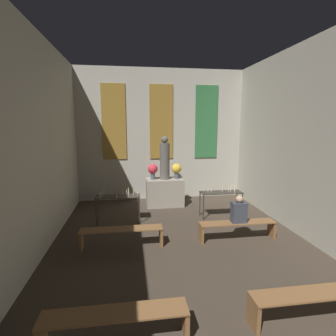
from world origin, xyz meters
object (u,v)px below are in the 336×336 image
object	(u,v)px
flower_vase_right	(176,169)
pew_back_left	(122,234)
pew_back_right	(237,227)
altar	(165,192)
pew_second_right	(314,300)
candle_rack_right	(221,195)
pew_second_left	(115,321)
flower_vase_left	(153,170)
person_seated	(239,211)
statue	(165,159)
candle_rack_left	(118,199)

from	to	relation	value
flower_vase_right	pew_back_left	size ratio (longest dim) A/B	0.28
flower_vase_right	pew_back_right	size ratio (longest dim) A/B	0.28
altar	pew_back_left	bearing A→B (deg)	-115.06
pew_second_right	candle_rack_right	bearing A→B (deg)	88.03
candle_rack_right	pew_second_left	world-z (taller)	candle_rack_right
flower_vase_left	pew_second_right	xyz separation A→B (m)	(1.84, -5.82, -0.96)
flower_vase_right	person_seated	size ratio (longest dim) A/B	0.79
altar	statue	bearing A→B (deg)	0.00
statue	flower_vase_right	size ratio (longest dim) A/B	2.77
pew_second_left	pew_second_right	xyz separation A→B (m)	(2.84, 0.00, 0.00)
pew_second_right	person_seated	xyz separation A→B (m)	(0.02, 2.78, 0.42)
candle_rack_left	pew_back_left	world-z (taller)	candle_rack_left
pew_back_right	person_seated	size ratio (longest dim) A/B	2.79
pew_second_right	person_seated	size ratio (longest dim) A/B	2.79
pew_back_left	person_seated	xyz separation A→B (m)	(2.86, 0.00, 0.42)
candle_rack_right	flower_vase_left	bearing A→B (deg)	144.87
flower_vase_right	person_seated	xyz separation A→B (m)	(1.03, -3.04, -0.55)
flower_vase_left	pew_second_left	xyz separation A→B (m)	(-1.00, -5.82, -0.96)
candle_rack_left	pew_back_left	bearing A→B (deg)	-84.99
pew_back_right	person_seated	distance (m)	0.42
pew_second_right	altar	bearing A→B (deg)	103.72
altar	pew_back_right	bearing A→B (deg)	-64.94
statue	altar	bearing A→B (deg)	0.00
candle_rack_left	pew_second_right	world-z (taller)	candle_rack_left
flower_vase_left	pew_back_left	bearing A→B (deg)	-108.28
altar	pew_second_right	xyz separation A→B (m)	(1.42, -5.82, -0.15)
altar	candle_rack_left	size ratio (longest dim) A/B	1.00
flower_vase_left	pew_back_left	size ratio (longest dim) A/B	0.28
altar	candle_rack_right	world-z (taller)	candle_rack_right
candle_rack_left	pew_second_left	bearing A→B (deg)	-88.14
flower_vase_right	pew_back_left	world-z (taller)	flower_vase_right
flower_vase_right	pew_back_left	distance (m)	3.68
flower_vase_right	pew_second_left	xyz separation A→B (m)	(-1.84, -5.82, -0.96)
candle_rack_left	pew_second_left	world-z (taller)	candle_rack_left
statue	flower_vase_left	world-z (taller)	statue
flower_vase_right	person_seated	world-z (taller)	flower_vase_right
candle_rack_left	person_seated	bearing A→B (deg)	-28.56
pew_back_left	pew_second_right	bearing A→B (deg)	-44.36
altar	candle_rack_left	xyz separation A→B (m)	(-1.57, -1.40, 0.21)
flower_vase_right	statue	bearing A→B (deg)	180.00
pew_second_left	pew_second_right	bearing A→B (deg)	0.00
altar	statue	xyz separation A→B (m)	(0.00, 0.00, 1.17)
pew_back_left	flower_vase_right	bearing A→B (deg)	58.83
statue	pew_second_right	world-z (taller)	statue
altar	pew_second_right	world-z (taller)	altar
pew_second_left	candle_rack_right	bearing A→B (deg)	55.88
pew_back_right	candle_rack_right	bearing A→B (deg)	84.71
statue	person_seated	bearing A→B (deg)	-64.61
candle_rack_left	pew_second_right	size ratio (longest dim) A/B	0.67
altar	pew_back_right	xyz separation A→B (m)	(1.42, -3.04, -0.15)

